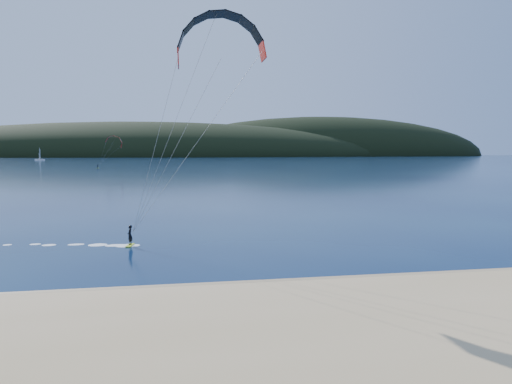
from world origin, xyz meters
TOP-DOWN VIEW (x-y plane):
  - ground at (0.00, 0.00)m, footprint 1800.00×1800.00m
  - wet_sand at (0.00, 4.50)m, footprint 220.00×2.50m
  - headland at (0.63, 745.28)m, footprint 1200.00×310.00m
  - kitesurfer_near at (0.85, 13.93)m, footprint 21.41×6.78m
  - kitesurfer_far at (-32.24, 196.49)m, footprint 13.07×6.99m
  - sailboat at (-124.30, 402.17)m, footprint 8.23×5.21m

SIDE VIEW (x-z plane):
  - ground at x=0.00m, z-range 0.00..0.00m
  - headland at x=0.63m, z-range -70.00..70.00m
  - wet_sand at x=0.00m, z-range 0.00..0.10m
  - sailboat at x=-124.30m, z-range -4.93..6.63m
  - kitesurfer_far at x=-32.24m, z-range 3.68..18.72m
  - kitesurfer_near at x=0.85m, z-range 5.59..22.39m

